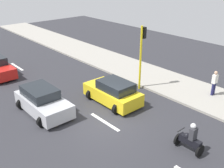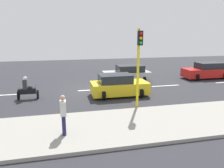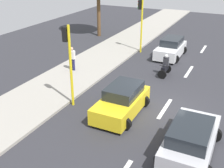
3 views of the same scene
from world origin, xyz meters
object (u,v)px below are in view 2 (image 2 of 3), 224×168
at_px(pedestrian_near_signal, 63,114).
at_px(car_red, 206,71).
at_px(car_yellow_cab, 119,86).
at_px(motorcycle, 27,90).
at_px(car_silver, 127,74).
at_px(traffic_light_corner, 139,58).

bearing_deg(pedestrian_near_signal, car_red, 125.01).
relative_size(car_yellow_cab, motorcycle, 2.54).
bearing_deg(car_silver, motorcycle, -66.60).
bearing_deg(traffic_light_corner, pedestrian_near_signal, -57.58).
xyz_separation_m(car_silver, motorcycle, (3.40, -7.86, -0.07)).
bearing_deg(motorcycle, car_red, 102.10).
relative_size(car_yellow_cab, traffic_light_corner, 0.86).
height_order(car_silver, car_yellow_cab, same).
xyz_separation_m(motorcycle, traffic_light_corner, (3.46, 6.40, 2.29)).
bearing_deg(car_silver, pedestrian_near_signal, -30.54).
xyz_separation_m(motorcycle, pedestrian_near_signal, (6.09, 2.25, 0.42)).
height_order(car_red, motorcycle, motorcycle).
distance_m(car_red, car_silver, 7.93).
height_order(car_yellow_cab, motorcycle, motorcycle).
xyz_separation_m(car_silver, car_yellow_cab, (3.94, -1.82, -0.00)).
bearing_deg(car_red, traffic_light_corner, -53.89).
bearing_deg(car_silver, car_red, 89.88).
height_order(motorcycle, traffic_light_corner, traffic_light_corner).
relative_size(car_silver, pedestrian_near_signal, 2.39).
height_order(car_silver, motorcycle, motorcycle).
relative_size(car_silver, motorcycle, 2.64).
height_order(motorcycle, pedestrian_near_signal, pedestrian_near_signal).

